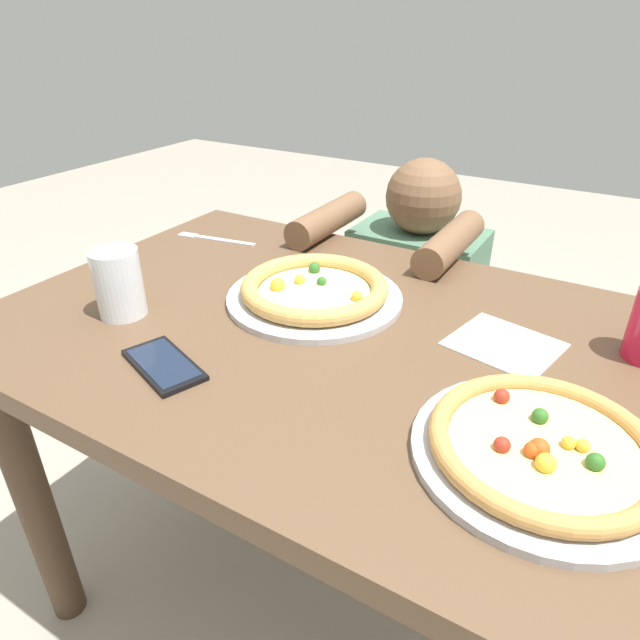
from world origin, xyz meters
name	(u,v)px	position (x,y,z in m)	size (l,w,h in m)	color
ground_plane	(322,597)	(0.00, 0.00, 0.00)	(8.00, 8.00, 0.00)	#9E9384
dining_table	(322,382)	(0.00, 0.00, 0.63)	(1.15, 0.81, 0.75)	brown
pizza_near	(543,448)	(0.39, -0.15, 0.77)	(0.31, 0.31, 0.04)	#B7B7BC
pizza_far	(314,291)	(-0.06, 0.07, 0.77)	(0.33, 0.33, 0.04)	#B7B7BC
water_cup_clear	(118,282)	(-0.33, -0.15, 0.81)	(0.08, 0.08, 0.12)	silver
paper_napkin	(504,345)	(0.29, 0.09, 0.75)	(0.16, 0.14, 0.00)	white
fork	(212,239)	(-0.44, 0.22, 0.75)	(0.20, 0.05, 0.00)	silver
cell_phone	(164,365)	(-0.14, -0.24, 0.75)	(0.17, 0.12, 0.01)	black
diner_seated	(410,325)	(-0.07, 0.62, 0.43)	(0.38, 0.51, 0.90)	#333847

